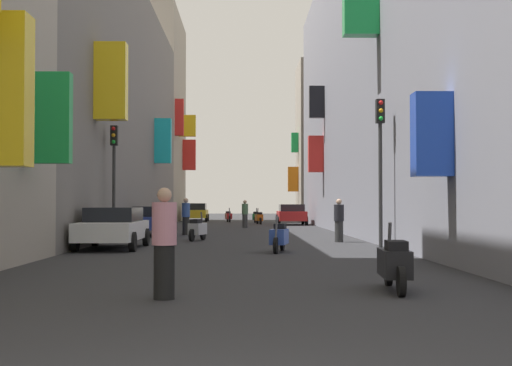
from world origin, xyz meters
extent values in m
plane|color=#2D2D30|center=(0.00, 30.00, 0.00)|extent=(140.00, 140.00, 0.00)
cube|color=green|center=(-4.43, 12.68, 3.49)|extent=(1.14, 0.36, 2.17)
cube|color=slate|center=(-8.00, 32.31, 6.41)|extent=(6.00, 33.21, 12.83)
cube|color=yellow|center=(-4.44, 20.80, 5.77)|extent=(1.12, 0.63, 2.73)
cube|color=#19B2BF|center=(-4.52, 37.66, 5.17)|extent=(0.96, 0.57, 2.64)
cube|color=#9E9384|center=(-8.00, 54.46, 8.50)|extent=(6.00, 11.09, 17.00)
cube|color=yellow|center=(-4.32, 53.31, 7.80)|extent=(1.36, 0.47, 1.74)
cube|color=red|center=(-4.44, 56.93, 5.67)|extent=(1.12, 0.50, 2.62)
cube|color=red|center=(-4.67, 50.05, 8.09)|extent=(0.65, 0.57, 2.81)
cube|color=gray|center=(8.00, 25.61, 7.71)|extent=(6.00, 51.21, 15.42)
cube|color=green|center=(4.38, 20.48, 8.07)|extent=(1.23, 0.61, 1.41)
cube|color=blue|center=(4.57, 11.93, 3.04)|extent=(0.87, 0.59, 1.92)
cube|color=red|center=(4.56, 37.68, 4.40)|extent=(0.89, 0.64, 2.15)
cube|color=black|center=(4.55, 37.04, 7.42)|extent=(0.89, 0.39, 1.87)
cube|color=#9E9384|center=(8.00, 56.89, 6.79)|extent=(6.00, 6.23, 13.58)
cube|color=orange|center=(4.55, 56.64, 3.57)|extent=(0.91, 0.35, 2.13)
cube|color=green|center=(4.70, 56.65, 6.73)|extent=(0.61, 0.61, 1.67)
cube|color=navy|center=(-3.92, 28.29, 0.58)|extent=(1.79, 4.27, 0.57)
cube|color=black|center=(-3.92, 28.50, 1.10)|extent=(1.58, 2.39, 0.46)
cylinder|color=black|center=(-3.03, 26.88, 0.30)|extent=(0.18, 0.60, 0.60)
cylinder|color=black|center=(-4.82, 26.88, 0.30)|extent=(0.18, 0.60, 0.60)
cylinder|color=black|center=(-3.03, 29.70, 0.30)|extent=(0.18, 0.60, 0.60)
cylinder|color=black|center=(-4.82, 29.70, 0.30)|extent=(0.18, 0.60, 0.60)
cube|color=gold|center=(-3.58, 53.93, 0.62)|extent=(1.70, 4.07, 0.64)
cube|color=black|center=(-3.58, 54.13, 1.21)|extent=(1.49, 2.28, 0.54)
cylinder|color=black|center=(-2.73, 52.59, 0.30)|extent=(0.18, 0.60, 0.60)
cylinder|color=black|center=(-4.43, 52.59, 0.30)|extent=(0.18, 0.60, 0.60)
cylinder|color=black|center=(-2.73, 55.27, 0.30)|extent=(0.18, 0.60, 0.60)
cylinder|color=black|center=(-4.43, 55.27, 0.30)|extent=(0.18, 0.60, 0.60)
cube|color=white|center=(-3.98, 18.79, 0.59)|extent=(1.75, 4.45, 0.57)
cube|color=black|center=(-3.98, 19.02, 1.10)|extent=(1.54, 2.49, 0.46)
cylinder|color=black|center=(-3.10, 17.33, 0.30)|extent=(0.18, 0.60, 0.60)
cylinder|color=black|center=(-4.85, 17.33, 0.30)|extent=(0.18, 0.60, 0.60)
cylinder|color=black|center=(-3.10, 20.26, 0.30)|extent=(0.18, 0.60, 0.60)
cylinder|color=black|center=(-4.85, 20.26, 0.30)|extent=(0.18, 0.60, 0.60)
cube|color=#B21E1E|center=(3.55, 44.33, 0.62)|extent=(1.84, 4.34, 0.63)
cube|color=black|center=(3.55, 44.12, 1.17)|extent=(1.62, 2.43, 0.48)
cylinder|color=black|center=(2.63, 45.76, 0.30)|extent=(0.18, 0.60, 0.60)
cylinder|color=black|center=(4.47, 45.76, 0.30)|extent=(0.18, 0.60, 0.60)
cylinder|color=black|center=(2.63, 42.90, 0.30)|extent=(0.18, 0.60, 0.60)
cylinder|color=black|center=(4.47, 42.90, 0.30)|extent=(0.18, 0.60, 0.60)
cube|color=black|center=(2.76, 7.60, 0.46)|extent=(0.52, 1.22, 0.45)
cube|color=black|center=(2.74, 7.38, 0.77)|extent=(0.36, 0.58, 0.16)
cylinder|color=#4C4C51|center=(2.80, 8.20, 0.79)|extent=(0.08, 0.28, 0.68)
cylinder|color=black|center=(2.81, 8.34, 0.24)|extent=(0.13, 0.49, 0.48)
cylinder|color=black|center=(2.71, 6.85, 0.24)|extent=(0.13, 0.49, 0.48)
cube|color=red|center=(-0.92, 51.67, 0.46)|extent=(0.60, 1.21, 0.45)
cube|color=black|center=(-0.95, 51.88, 0.77)|extent=(0.40, 0.60, 0.16)
cylinder|color=#4C4C51|center=(-0.84, 51.09, 0.79)|extent=(0.10, 0.28, 0.68)
cylinder|color=black|center=(-0.82, 50.95, 0.24)|extent=(0.17, 0.49, 0.48)
cylinder|color=black|center=(-1.03, 52.39, 0.24)|extent=(0.17, 0.49, 0.48)
cube|color=#ADADB2|center=(-1.55, 23.63, 0.46)|extent=(0.71, 1.14, 0.45)
cube|color=black|center=(-1.60, 23.44, 0.77)|extent=(0.46, 0.63, 0.16)
cylinder|color=#4C4C51|center=(-1.41, 24.14, 0.79)|extent=(0.13, 0.28, 0.68)
cylinder|color=black|center=(-1.37, 24.27, 0.24)|extent=(0.23, 0.49, 0.48)
cylinder|color=black|center=(-1.73, 23.00, 0.24)|extent=(0.23, 0.49, 0.48)
cube|color=#2D4CAD|center=(1.32, 17.03, 0.46)|extent=(0.65, 1.22, 0.45)
cube|color=black|center=(1.36, 17.24, 0.77)|extent=(0.42, 0.61, 0.16)
cylinder|color=#4C4C51|center=(1.21, 16.46, 0.79)|extent=(0.11, 0.28, 0.68)
cylinder|color=black|center=(1.18, 16.32, 0.24)|extent=(0.19, 0.49, 0.48)
cylinder|color=black|center=(1.45, 17.74, 0.24)|extent=(0.19, 0.49, 0.48)
cube|color=#287F3D|center=(1.21, 49.40, 0.46)|extent=(0.57, 1.14, 0.45)
cube|color=black|center=(1.18, 49.19, 0.77)|extent=(0.38, 0.59, 0.16)
cylinder|color=#4C4C51|center=(1.27, 49.94, 0.79)|extent=(0.09, 0.28, 0.68)
cylinder|color=black|center=(1.29, 50.07, 0.24)|extent=(0.16, 0.49, 0.48)
cylinder|color=black|center=(1.13, 48.72, 0.24)|extent=(0.16, 0.49, 0.48)
cube|color=orange|center=(1.36, 46.17, 0.46)|extent=(0.59, 1.17, 0.45)
cube|color=black|center=(1.39, 45.96, 0.77)|extent=(0.39, 0.60, 0.16)
cylinder|color=#4C4C51|center=(1.29, 46.72, 0.79)|extent=(0.10, 0.28, 0.68)
cylinder|color=black|center=(1.27, 46.86, 0.24)|extent=(0.17, 0.49, 0.48)
cylinder|color=black|center=(1.46, 45.47, 0.24)|extent=(0.17, 0.49, 0.48)
cylinder|color=black|center=(-0.96, 6.66, 0.41)|extent=(0.33, 0.33, 0.82)
cylinder|color=pink|center=(-0.96, 6.66, 1.15)|extent=(0.39, 0.39, 0.65)
sphere|color=tan|center=(-0.96, 6.66, 1.59)|extent=(0.22, 0.22, 0.22)
cylinder|color=black|center=(-2.43, 28.87, 0.41)|extent=(0.44, 0.44, 0.83)
cylinder|color=#335199|center=(-2.43, 28.87, 1.16)|extent=(0.52, 0.52, 0.66)
sphere|color=tan|center=(-2.43, 28.87, 1.60)|extent=(0.22, 0.22, 0.22)
cylinder|color=#2A2A2A|center=(3.87, 22.55, 0.40)|extent=(0.37, 0.37, 0.79)
cylinder|color=black|center=(3.87, 22.55, 1.11)|extent=(0.44, 0.44, 0.63)
sphere|color=tan|center=(3.87, 22.55, 1.53)|extent=(0.21, 0.21, 0.21)
cylinder|color=#353535|center=(0.34, 38.50, 0.40)|extent=(0.45, 0.45, 0.81)
cylinder|color=#4C724C|center=(0.34, 38.50, 1.13)|extent=(0.54, 0.54, 0.64)
sphere|color=tan|center=(0.34, 38.50, 1.56)|extent=(0.22, 0.22, 0.22)
cylinder|color=#2D2D2D|center=(4.56, 17.97, 2.00)|extent=(0.12, 0.12, 4.00)
cube|color=black|center=(4.56, 17.97, 4.37)|extent=(0.26, 0.26, 0.75)
sphere|color=red|center=(4.56, 17.83, 4.62)|extent=(0.14, 0.14, 0.14)
sphere|color=orange|center=(4.56, 17.83, 4.37)|extent=(0.14, 0.14, 0.14)
sphere|color=green|center=(4.56, 17.83, 4.12)|extent=(0.14, 0.14, 0.14)
cylinder|color=#2D2D2D|center=(-4.63, 22.51, 1.82)|extent=(0.12, 0.12, 3.65)
cube|color=black|center=(-4.63, 22.51, 4.02)|extent=(0.26, 0.26, 0.75)
sphere|color=red|center=(-4.63, 22.37, 4.27)|extent=(0.14, 0.14, 0.14)
sphere|color=orange|center=(-4.63, 22.37, 4.02)|extent=(0.14, 0.14, 0.14)
sphere|color=green|center=(-4.63, 22.37, 3.77)|extent=(0.14, 0.14, 0.14)
camera|label=1|loc=(0.24, -4.14, 1.45)|focal=49.58mm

